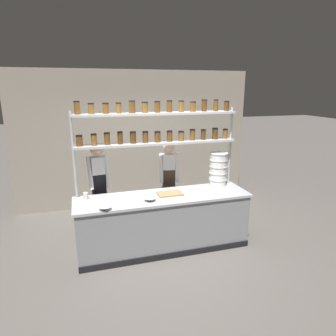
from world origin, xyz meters
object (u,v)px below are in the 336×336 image
object	(u,v)px
spice_shelf_unit	(157,130)
chef_left	(99,184)
chef_center	(169,179)
cutting_board	(170,194)
container_stack	(218,169)
prep_bowl_near_left	(105,208)
serving_cup_front	(86,196)
prep_bowl_center_front	(150,200)

from	to	relation	value
spice_shelf_unit	chef_left	world-z (taller)	spice_shelf_unit
chef_center	cutting_board	xyz separation A→B (m)	(-0.19, -0.71, -0.02)
container_stack	prep_bowl_near_left	distance (m)	2.13
chef_center	cutting_board	size ratio (longest dim) A/B	4.15
prep_bowl_near_left	cutting_board	bearing A→B (deg)	18.02
serving_cup_front	chef_left	bearing A→B (deg)	61.00
cutting_board	prep_bowl_near_left	size ratio (longest dim) A/B	2.17
prep_bowl_near_left	prep_bowl_center_front	size ratio (longest dim) A/B	1.03
spice_shelf_unit	cutting_board	distance (m)	1.05
container_stack	prep_bowl_center_front	distance (m)	1.43
chef_left	serving_cup_front	world-z (taller)	chef_left
serving_cup_front	prep_bowl_near_left	bearing A→B (deg)	-64.36
spice_shelf_unit	prep_bowl_center_front	xyz separation A→B (m)	(-0.25, -0.49, -0.99)
spice_shelf_unit	chef_center	size ratio (longest dim) A/B	1.63
cutting_board	serving_cup_front	distance (m)	1.33
chef_left	serving_cup_front	size ratio (longest dim) A/B	16.10
container_stack	serving_cup_front	bearing A→B (deg)	-178.62
cutting_board	serving_cup_front	size ratio (longest dim) A/B	3.72
container_stack	serving_cup_front	distance (m)	2.30
serving_cup_front	prep_bowl_center_front	bearing A→B (deg)	-21.36
spice_shelf_unit	chef_center	xyz separation A→B (m)	(0.32, 0.41, -0.98)
container_stack	prep_bowl_center_front	bearing A→B (deg)	-162.55
spice_shelf_unit	chef_center	bearing A→B (deg)	51.80
chef_left	prep_bowl_near_left	world-z (taller)	chef_left
spice_shelf_unit	prep_bowl_near_left	xyz separation A→B (m)	(-0.94, -0.64, -0.99)
chef_center	prep_bowl_near_left	size ratio (longest dim) A/B	9.00
cutting_board	prep_bowl_near_left	distance (m)	1.13
spice_shelf_unit	prep_bowl_near_left	size ratio (longest dim) A/B	14.65
container_stack	cutting_board	xyz separation A→B (m)	(-0.96, -0.23, -0.28)
prep_bowl_near_left	chef_left	bearing A→B (deg)	90.93
cutting_board	serving_cup_front	xyz separation A→B (m)	(-1.32, 0.17, 0.04)
prep_bowl_center_front	spice_shelf_unit	bearing A→B (deg)	62.89
container_stack	cutting_board	size ratio (longest dim) A/B	1.47
cutting_board	prep_bowl_center_front	world-z (taller)	prep_bowl_center_front
prep_bowl_near_left	serving_cup_front	size ratio (longest dim) A/B	1.72
prep_bowl_near_left	container_stack	bearing A→B (deg)	15.76
container_stack	prep_bowl_center_front	size ratio (longest dim) A/B	3.26
container_stack	prep_bowl_near_left	xyz separation A→B (m)	(-2.03, -0.57, -0.27)
cutting_board	prep_bowl_near_left	xyz separation A→B (m)	(-1.07, -0.35, 0.01)
chef_center	serving_cup_front	size ratio (longest dim) A/B	15.45
container_stack	prep_bowl_near_left	bearing A→B (deg)	-164.24
chef_left	container_stack	xyz separation A→B (m)	(2.05, -0.37, 0.21)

